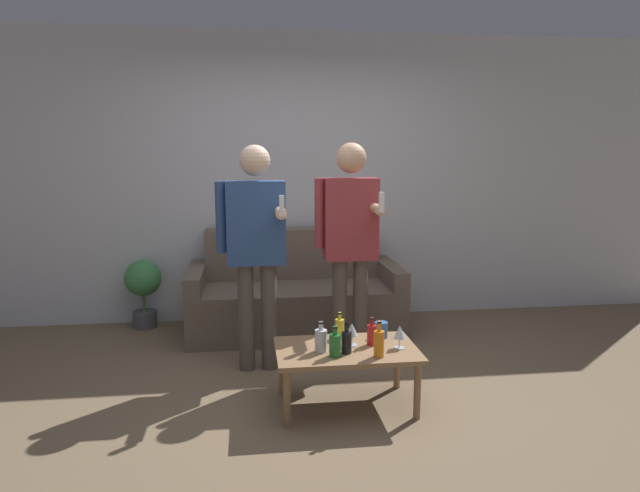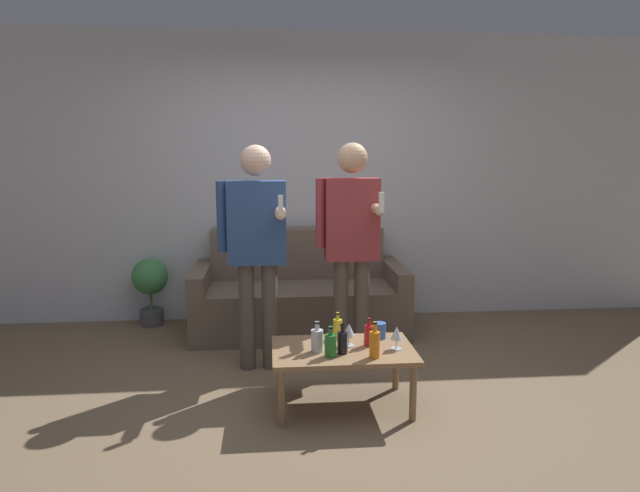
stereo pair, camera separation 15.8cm
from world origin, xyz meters
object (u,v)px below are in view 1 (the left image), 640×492
object	(u,v)px
coffee_table	(346,355)
bottle_orange	(372,334)
person_standing_right	(350,235)
couch	(294,296)
person_standing_left	(255,240)

from	to	relation	value
coffee_table	bottle_orange	size ratio (longest dim) A/B	4.95
person_standing_right	coffee_table	bearing A→B (deg)	-101.69
person_standing_right	bottle_orange	bearing A→B (deg)	-88.70
coffee_table	couch	bearing A→B (deg)	96.77
coffee_table	bottle_orange	bearing A→B (deg)	12.79
coffee_table	bottle_orange	distance (m)	0.21
couch	person_standing_left	xyz separation A→B (m)	(-0.36, -0.91, 0.66)
couch	person_standing_right	bearing A→B (deg)	-68.18
person_standing_left	person_standing_right	world-z (taller)	person_standing_right
coffee_table	person_standing_left	world-z (taller)	person_standing_left
coffee_table	person_standing_right	size ratio (longest dim) A/B	0.53
couch	person_standing_left	bearing A→B (deg)	-111.42
bottle_orange	person_standing_right	size ratio (longest dim) A/B	0.11
couch	bottle_orange	distance (m)	1.62
person_standing_left	person_standing_right	distance (m)	0.70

